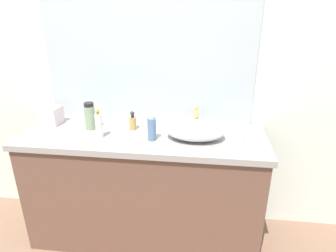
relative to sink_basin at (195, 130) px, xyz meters
The scene contains 11 objects.
bathroom_wall_rear 0.69m from the sink_basin, 142.95° to the left, with size 6.00×0.06×2.60m, color silver.
vanity_counter 0.62m from the sink_basin, behind, with size 1.72×0.58×0.88m.
wall_mirror_panel 0.70m from the sink_basin, 139.16° to the left, with size 1.55×0.01×1.14m, color #B2BCC6.
sink_basin is the anchor object (origin of this frame).
faucet 0.16m from the sink_basin, 90.00° to the left, with size 0.03×0.12×0.17m.
soap_dispenser 0.65m from the sink_basin, behind, with size 0.05×0.05×0.21m.
lotion_bottle 0.77m from the sink_basin, behind, with size 0.07×0.07×0.20m.
perfume_bottle 0.47m from the sink_basin, 166.63° to the left, with size 0.05×0.05×0.14m.
spray_can 0.29m from the sink_basin, 169.29° to the right, with size 0.06×0.06×0.17m.
tissue_box 1.10m from the sink_basin, behind, with size 0.14×0.14×0.17m.
candle_jar 0.30m from the sink_basin, ahead, with size 0.06×0.06×0.03m, color silver.
Camera 1 is at (0.52, -1.44, 1.72)m, focal length 31.28 mm.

